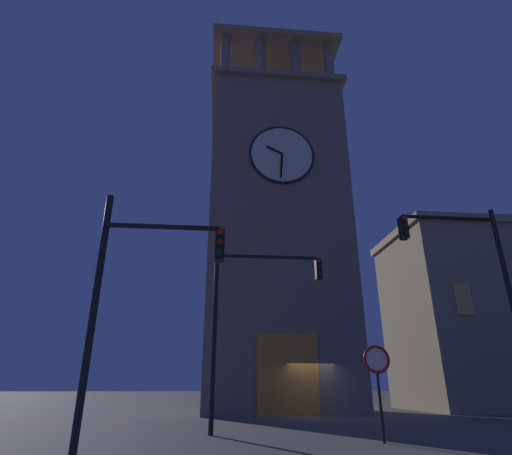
{
  "coord_description": "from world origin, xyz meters",
  "views": [
    {
      "loc": [
        4.9,
        21.48,
        1.43
      ],
      "look_at": [
        2.51,
        -3.89,
        11.49
      ],
      "focal_mm": 28.18,
      "sensor_mm": 36.0,
      "label": 1
    }
  ],
  "objects": [
    {
      "name": "ground_plane",
      "position": [
        0.0,
        0.0,
        0.0
      ],
      "size": [
        200.0,
        200.0,
        0.0
      ],
      "primitive_type": "plane",
      "color": "#56544F"
    },
    {
      "name": "clocktower",
      "position": [
        1.25,
        -3.87,
        11.17
      ],
      "size": [
        9.3,
        8.28,
        28.02
      ],
      "color": "gray",
      "rests_on": "ground_plane"
    },
    {
      "name": "traffic_signal_near",
      "position": [
        3.81,
        7.54,
        4.18
      ],
      "size": [
        3.9,
        0.41,
        6.34
      ],
      "color": "black",
      "rests_on": "ground_plane"
    },
    {
      "name": "traffic_signal_mid",
      "position": [
        -3.23,
        9.88,
        4.57
      ],
      "size": [
        3.36,
        0.41,
        6.96
      ],
      "color": "black",
      "rests_on": "ground_plane"
    },
    {
      "name": "traffic_signal_far",
      "position": [
        6.69,
        12.51,
        3.58
      ],
      "size": [
        2.85,
        0.41,
        5.67
      ],
      "color": "black",
      "rests_on": "ground_plane"
    },
    {
      "name": "no_horn_sign",
      "position": [
        0.35,
        9.84,
        1.96
      ],
      "size": [
        0.78,
        0.14,
        2.52
      ],
      "color": "black",
      "rests_on": "ground_plane"
    }
  ]
}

